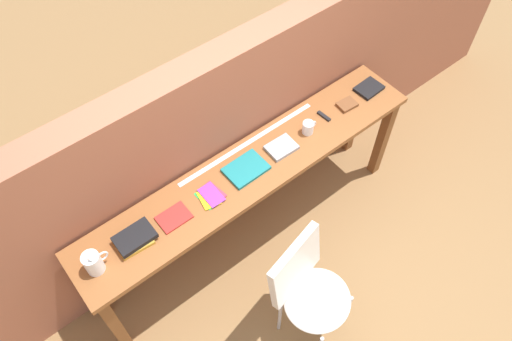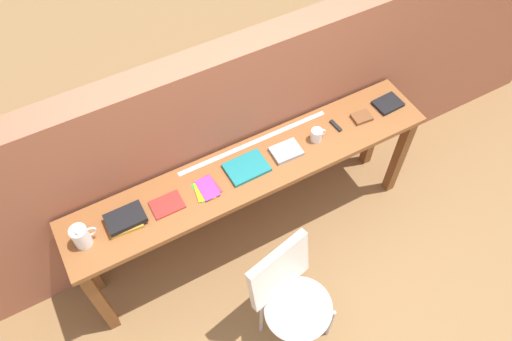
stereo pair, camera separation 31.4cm
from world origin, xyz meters
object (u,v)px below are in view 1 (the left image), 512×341
Objects in this scene: book_repair_rightmost at (369,88)px; leather_journal_brown at (347,105)px; pamphlet_pile_colourful at (211,195)px; multitool_folded at (324,116)px; magazine_cycling at (174,217)px; book_open_centre at (246,169)px; mug at (308,127)px; chair_white_moulded at (309,289)px; book_stack_leftmost at (134,239)px; pitcher_white at (94,263)px.

leather_journal_brown is at bearing -179.12° from book_repair_rightmost.
pamphlet_pile_colourful is 1.66× the size of multitool_folded.
magazine_cycling is at bearing 177.94° from book_repair_rightmost.
book_open_centre is 0.90m from leather_journal_brown.
mug is 0.85× the size of leather_journal_brown.
book_stack_leftmost is (-0.71, 0.76, 0.38)m from chair_white_moulded.
book_open_centre reaches higher than chair_white_moulded.
multitool_folded is 0.20m from leather_journal_brown.
magazine_cycling is 0.55m from book_open_centre.
book_repair_rightmost is at bearing 1.89° from mug.
book_open_centre is at bearing 0.84° from pitcher_white.
magazine_cycling is at bearing -2.33° from book_stack_leftmost.
pitcher_white reaches higher than chair_white_moulded.
book_open_centre is 0.52m from mug.
chair_white_moulded is 0.84m from book_open_centre.
pamphlet_pile_colourful is 1.66× the size of mug.
leather_journal_brown is 0.24m from book_repair_rightmost.
book_open_centre is (0.81, -0.00, -0.02)m from book_stack_leftmost.
multitool_folded is at bearing 176.00° from book_repair_rightmost.
chair_white_moulded is 1.17m from multitool_folded.
multitool_folded is (0.18, 0.03, -0.04)m from mug.
chair_white_moulded is 1.30m from leather_journal_brown.
pitcher_white reaches higher than book_open_centre.
mug is at bearing 0.65° from pamphlet_pile_colourful.
pitcher_white is at bearing 177.94° from book_repair_rightmost.
multitool_folded is at bearing 1.13° from pitcher_white.
pitcher_white reaches higher than multitool_folded.
chair_white_moulded is 3.83× the size of book_stack_leftmost.
book_stack_leftmost is at bearing 177.73° from pamphlet_pile_colourful.
mug is (0.62, 0.74, 0.40)m from chair_white_moulded.
book_repair_rightmost reaches higher than pamphlet_pile_colourful.
book_repair_rightmost reaches higher than multitool_folded.
book_stack_leftmost is (0.25, 0.02, -0.05)m from pitcher_white.
book_stack_leftmost reaches higher than leather_journal_brown.
magazine_cycling is (-0.45, 0.75, 0.36)m from chair_white_moulded.
book_stack_leftmost is 0.26m from magazine_cycling.
book_stack_leftmost is 2.12× the size of multitool_folded.
multitool_folded is (1.25, 0.03, 0.00)m from magazine_cycling.
mug reaches higher than multitool_folded.
pitcher_white is at bearing 142.60° from chair_white_moulded.
magazine_cycling is (0.26, -0.01, -0.02)m from book_stack_leftmost.
mug reaches higher than leather_journal_brown.
leather_journal_brown is (1.19, 0.01, 0.00)m from pamphlet_pile_colourful.
leather_journal_brown is at bearing -7.07° from multitool_folded.
book_open_centre is at bearing 178.85° from mug.
pitcher_white is 1.67× the size of multitool_folded.
chair_white_moulded is at bearing -37.40° from pitcher_white.
pamphlet_pile_colourful is 1.40× the size of leather_journal_brown.
pitcher_white is 1.77m from multitool_folded.
pamphlet_pile_colourful is at bearing -177.18° from book_open_centre.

